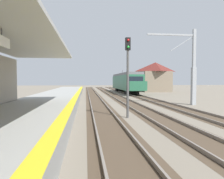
% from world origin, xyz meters
% --- Properties ---
extents(station_platform, '(5.00, 80.00, 0.91)m').
position_xyz_m(station_platform, '(-2.50, 16.00, 0.45)').
color(station_platform, '#999993').
rests_on(station_platform, ground).
extents(track_pair_nearest_platform, '(2.34, 120.00, 0.16)m').
position_xyz_m(track_pair_nearest_platform, '(1.90, 20.00, 0.05)').
color(track_pair_nearest_platform, '#4C3D2D').
rests_on(track_pair_nearest_platform, ground).
extents(track_pair_middle, '(2.34, 120.00, 0.16)m').
position_xyz_m(track_pair_middle, '(5.30, 20.00, 0.05)').
color(track_pair_middle, '#4C3D2D').
rests_on(track_pair_middle, ground).
extents(track_pair_far_side, '(2.34, 120.00, 0.16)m').
position_xyz_m(track_pair_far_side, '(8.70, 20.00, 0.05)').
color(track_pair_far_side, '#4C3D2D').
rests_on(track_pair_far_side, ground).
extents(approaching_train, '(2.93, 19.60, 4.76)m').
position_xyz_m(approaching_train, '(8.70, 44.49, 2.18)').
color(approaching_train, '#286647').
rests_on(approaching_train, ground).
extents(rail_signal_post, '(0.32, 0.34, 5.20)m').
position_xyz_m(rail_signal_post, '(3.41, 16.39, 3.19)').
color(rail_signal_post, '#4C4C4C').
rests_on(rail_signal_post, ground).
extents(catenary_pylon_far_side, '(5.00, 0.40, 7.50)m').
position_xyz_m(catenary_pylon_far_side, '(11.08, 22.76, 3.60)').
color(catenary_pylon_far_side, '#9EA3A8').
rests_on(catenary_pylon_far_side, ground).
extents(distant_trackside_house, '(6.60, 5.28, 6.40)m').
position_xyz_m(distant_trackside_house, '(15.86, 47.59, 3.34)').
color(distant_trackside_house, '#7F705B').
rests_on(distant_trackside_house, ground).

